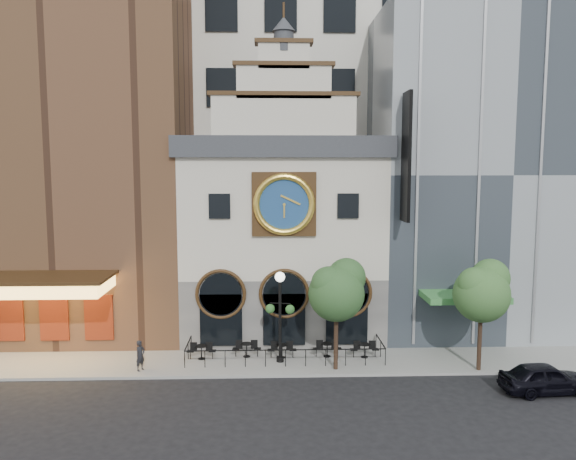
# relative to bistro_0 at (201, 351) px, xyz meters

# --- Properties ---
(ground) EXTENTS (120.00, 120.00, 0.00)m
(ground) POSITION_rel_bistro_0_xyz_m (4.57, -2.50, -0.61)
(ground) COLOR black
(ground) RESTS_ON ground
(sidewalk) EXTENTS (44.00, 5.00, 0.15)m
(sidewalk) POSITION_rel_bistro_0_xyz_m (4.57, -0.00, -0.54)
(sidewalk) COLOR gray
(sidewalk) RESTS_ON ground
(clock_building) EXTENTS (12.60, 8.78, 18.65)m
(clock_building) POSITION_rel_bistro_0_xyz_m (4.57, 5.32, 6.07)
(clock_building) COLOR #605E5B
(clock_building) RESTS_ON ground
(theater_building) EXTENTS (14.00, 15.60, 25.00)m
(theater_building) POSITION_rel_bistro_0_xyz_m (-8.43, 7.46, 11.99)
(theater_building) COLOR brown
(theater_building) RESTS_ON ground
(retail_building) EXTENTS (14.00, 14.40, 20.00)m
(retail_building) POSITION_rel_bistro_0_xyz_m (17.57, 7.48, 9.53)
(retail_building) COLOR gray
(retail_building) RESTS_ON ground
(office_tower) EXTENTS (20.00, 16.00, 40.00)m
(office_tower) POSITION_rel_bistro_0_xyz_m (4.57, 17.50, 19.39)
(office_tower) COLOR beige
(office_tower) RESTS_ON ground
(cafe_railing) EXTENTS (10.60, 2.60, 0.90)m
(cafe_railing) POSITION_rel_bistro_0_xyz_m (4.57, -0.00, -0.01)
(cafe_railing) COLOR black
(cafe_railing) RESTS_ON sidewalk
(bistro_0) EXTENTS (1.58, 0.68, 0.90)m
(bistro_0) POSITION_rel_bistro_0_xyz_m (0.00, 0.00, 0.00)
(bistro_0) COLOR black
(bistro_0) RESTS_ON sidewalk
(bistro_1) EXTENTS (1.58, 0.68, 0.90)m
(bistro_1) POSITION_rel_bistro_0_xyz_m (2.46, 0.30, 0.00)
(bistro_1) COLOR black
(bistro_1) RESTS_ON sidewalk
(bistro_2) EXTENTS (1.58, 0.68, 0.90)m
(bistro_2) POSITION_rel_bistro_0_xyz_m (4.42, 0.04, 0.00)
(bistro_2) COLOR black
(bistro_2) RESTS_ON sidewalk
(bistro_3) EXTENTS (1.58, 0.68, 0.90)m
(bistro_3) POSITION_rel_bistro_0_xyz_m (6.92, 0.16, 0.00)
(bistro_3) COLOR black
(bistro_3) RESTS_ON sidewalk
(bistro_4) EXTENTS (1.58, 0.68, 0.90)m
(bistro_4) POSITION_rel_bistro_0_xyz_m (8.97, -0.03, 0.00)
(bistro_4) COLOR black
(bistro_4) RESTS_ON sidewalk
(car_right) EXTENTS (4.37, 2.00, 1.45)m
(car_right) POSITION_rel_bistro_0_xyz_m (16.76, -4.83, 0.11)
(car_right) COLOR black
(car_right) RESTS_ON ground
(pedestrian) EXTENTS (0.63, 0.69, 1.58)m
(pedestrian) POSITION_rel_bistro_0_xyz_m (-2.95, -1.60, 0.33)
(pedestrian) COLOR black
(pedestrian) RESTS_ON sidewalk
(lamppost) EXTENTS (1.56, 0.68, 4.93)m
(lamppost) POSITION_rel_bistro_0_xyz_m (4.30, -0.55, 2.58)
(lamppost) COLOR black
(lamppost) RESTS_ON sidewalk
(tree_left) EXTENTS (3.01, 2.90, 5.79)m
(tree_left) POSITION_rel_bistro_0_xyz_m (7.23, -1.70, 3.78)
(tree_left) COLOR #382619
(tree_left) RESTS_ON sidewalk
(tree_right) EXTENTS (3.00, 2.89, 5.77)m
(tree_right) POSITION_rel_bistro_0_xyz_m (14.64, -2.07, 3.77)
(tree_right) COLOR #382619
(tree_right) RESTS_ON sidewalk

